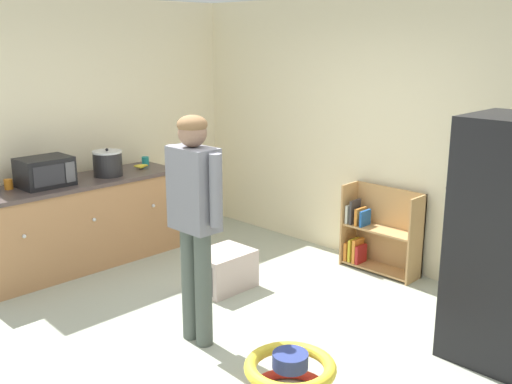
{
  "coord_description": "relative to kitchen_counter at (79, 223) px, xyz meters",
  "views": [
    {
      "loc": [
        3.18,
        -2.78,
        2.29
      ],
      "look_at": [
        -0.13,
        0.57,
        1.07
      ],
      "focal_mm": 41.92,
      "sensor_mm": 36.0,
      "label": 1
    }
  ],
  "objects": [
    {
      "name": "pet_carrier",
      "position": [
        1.48,
        0.64,
        -0.27
      ],
      "size": [
        0.42,
        0.55,
        0.36
      ],
      "color": "beige",
      "rests_on": "ground"
    },
    {
      "name": "ground_plane",
      "position": [
        2.2,
        -0.08,
        -0.45
      ],
      "size": [
        12.0,
        12.0,
        0.0
      ],
      "primitive_type": "plane",
      "color": "#A5AB9A",
      "rests_on": "ground"
    },
    {
      "name": "teal_cup",
      "position": [
        -0.13,
        0.94,
        0.5
      ],
      "size": [
        0.08,
        0.08,
        0.09
      ],
      "primitive_type": "cylinder",
      "color": "teal",
      "rests_on": "kitchen_counter"
    },
    {
      "name": "banana_bunch",
      "position": [
        -0.0,
        0.8,
        0.48
      ],
      "size": [
        0.15,
        0.16,
        0.04
      ],
      "color": "yellow",
      "rests_on": "kitchen_counter"
    },
    {
      "name": "crock_pot",
      "position": [
        0.04,
        0.35,
        0.58
      ],
      "size": [
        0.3,
        0.3,
        0.29
      ],
      "color": "black",
      "rests_on": "kitchen_counter"
    },
    {
      "name": "bookshelf",
      "position": [
        2.24,
        2.07,
        -0.09
      ],
      "size": [
        0.8,
        0.28,
        0.85
      ],
      "color": "tan",
      "rests_on": "ground"
    },
    {
      "name": "refrigerator",
      "position": [
        3.85,
        1.24,
        0.44
      ],
      "size": [
        0.73,
        0.68,
        1.78
      ],
      "color": "black",
      "rests_on": "ground"
    },
    {
      "name": "orange_cup",
      "position": [
        -0.13,
        -0.62,
        0.5
      ],
      "size": [
        0.08,
        0.08,
        0.09
      ],
      "primitive_type": "cylinder",
      "color": "orange",
      "rests_on": "kitchen_counter"
    },
    {
      "name": "baby_walker",
      "position": [
        3.11,
        -0.25,
        -0.29
      ],
      "size": [
        0.6,
        0.6,
        0.32
      ],
      "color": "red",
      "rests_on": "ground"
    },
    {
      "name": "yellow_cup",
      "position": [
        -0.07,
        0.01,
        0.5
      ],
      "size": [
        0.08,
        0.08,
        0.09
      ],
      "primitive_type": "cylinder",
      "color": "yellow",
      "rests_on": "kitchen_counter"
    },
    {
      "name": "standing_person",
      "position": [
        2.09,
        -0.18,
        0.62
      ],
      "size": [
        0.57,
        0.22,
        1.76
      ],
      "color": "#4D5750",
      "rests_on": "ground"
    },
    {
      "name": "left_side_wall",
      "position": [
        -0.43,
        0.72,
        0.9
      ],
      "size": [
        0.06,
        2.99,
        2.7
      ],
      "primitive_type": "cube",
      "color": "beige",
      "rests_on": "ground"
    },
    {
      "name": "microwave",
      "position": [
        0.0,
        -0.31,
        0.59
      ],
      "size": [
        0.37,
        0.48,
        0.28
      ],
      "color": "black",
      "rests_on": "kitchen_counter"
    },
    {
      "name": "kitchen_counter",
      "position": [
        0.0,
        0.0,
        0.0
      ],
      "size": [
        0.65,
        2.16,
        0.9
      ],
      "color": "#AC794E",
      "rests_on": "ground"
    },
    {
      "name": "back_wall",
      "position": [
        2.2,
        2.25,
        0.9
      ],
      "size": [
        5.2,
        0.06,
        2.7
      ],
      "primitive_type": "cube",
      "color": "#F1E4BC",
      "rests_on": "ground"
    }
  ]
}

